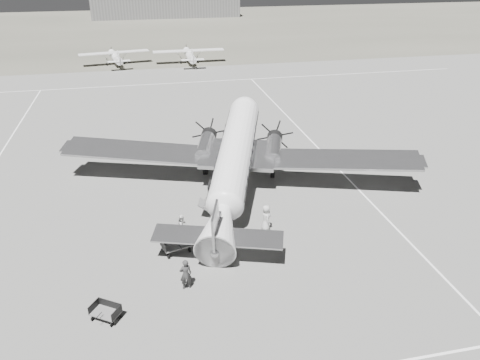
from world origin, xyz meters
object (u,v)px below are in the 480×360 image
Objects in this scene: light_plane_left at (115,58)px; ramp_agent at (182,226)px; passenger at (266,218)px; dc3_airliner at (234,162)px; hangar_main at (166,4)px; baggage_cart_far at (106,312)px; ground_crew at (186,274)px; baggage_cart_near at (176,245)px; light_plane_right at (189,56)px.

ramp_agent is (5.62, -55.25, -0.40)m from light_plane_left.
passenger is at bearing -88.39° from light_plane_left.
dc3_airliner is at bearing 5.03° from passenger.
baggage_cart_far is at bearing -95.46° from hangar_main.
ground_crew is (-4.99, -10.65, -1.84)m from dc3_airliner.
passenger is (6.01, 5.01, 0.00)m from ground_crew.
ramp_agent is at bearing 89.89° from baggage_cart_far.
light_plane_left reaches higher than baggage_cart_near.
baggage_cart_far is 12.32m from passenger.
hangar_main is 21.94× the size of passenger.
ground_crew reaches higher than baggage_cart_far.
dc3_airliner is 15.64× the size of baggage_cart_near.
dc3_airliner reaches higher than light_plane_left.
baggage_cart_near reaches higher than baggage_cart_far.
light_plane_left is 12.40m from light_plane_right.
baggage_cart_far is at bearing 117.44° from passenger.
ground_crew is at bearing -102.59° from baggage_cart_near.
light_plane_left is 7.23× the size of ramp_agent.
dc3_airliner reaches higher than baggage_cart_near.
baggage_cart_far is (-4.13, -5.33, -0.09)m from baggage_cart_near.
ramp_agent is (0.59, 1.78, 0.28)m from baggage_cart_near.
passenger is (-1.05, -54.29, -0.30)m from light_plane_right.
baggage_cart_far is 0.81× the size of passenger.
light_plane_right is at bearing -16.42° from light_plane_left.
passenger is at bearing -147.35° from ground_crew.
light_plane_right is at bearing -6.33° from passenger.
hangar_main is 1.43× the size of dc3_airliner.
light_plane_left is at bearing 172.84° from light_plane_right.
passenger is (11.26, -55.72, -0.25)m from light_plane_left.
passenger reaches higher than ramp_agent.
passenger is (-1.90, -121.55, -2.34)m from hangar_main.
passenger is at bearing 66.16° from baggage_cart_far.
dc3_airliner is (-2.92, -115.91, -0.50)m from hangar_main.
dc3_airliner is 51.13m from light_plane_left.
light_plane_left is 60.95m from ground_crew.
light_plane_left is at bearing -101.31° from hangar_main.
light_plane_left is 56.84m from passenger.
light_plane_left is 6.22× the size of baggage_cart_near.
dc3_airliner is 8.98m from baggage_cart_near.
light_plane_left is at bearing 38.27° from ramp_agent.
ramp_agent is (0.37, 5.47, -0.15)m from ground_crew.
ramp_agent is at bearing -93.56° from hangar_main.
baggage_cart_near is at bearing -93.79° from hangar_main.
ramp_agent is (4.72, 7.11, 0.37)m from baggage_cart_far.
dc3_airliner is 15.41× the size of ground_crew.
baggage_cart_far is at bearing -108.86° from dc3_airliner.
ground_crew is at bearing -96.69° from dc3_airliner.
hangar_main is 27.20× the size of baggage_cart_far.
baggage_cart_far is 0.96× the size of ramp_agent.
ramp_agent is at bearing -101.00° from ground_crew.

